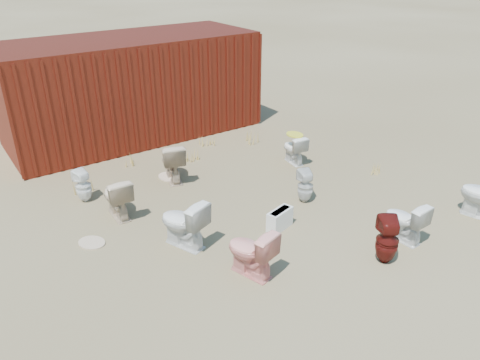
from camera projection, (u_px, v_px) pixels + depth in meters
ground at (260, 221)px, 8.15m from camera, size 100.00×100.00×0.00m
shipping_container at (132, 87)px, 11.42m from camera, size 6.00×2.40×2.40m
toilet_front_a at (183, 223)px, 7.30m from camera, size 0.71×0.91×0.82m
toilet_front_pink at (251, 252)px, 6.66m from camera, size 0.61×0.84×0.77m
toilet_front_c at (405, 221)px, 7.47m from camera, size 0.42×0.70×0.71m
toilet_front_maroon at (387, 240)px, 6.94m from camera, size 0.47×0.47×0.75m
toilet_back_a at (83, 186)px, 8.65m from camera, size 0.34×0.35×0.63m
toilet_back_beige_left at (117, 197)px, 8.13m from camera, size 0.47×0.77×0.76m
toilet_back_beige_right at (172, 161)px, 9.41m from camera, size 0.68×0.90×0.82m
toilet_back_yellowlid at (294, 149)px, 10.21m from camera, size 0.45×0.68×0.65m
toilet_back_e at (305, 186)px, 8.63m from camera, size 0.36×0.37×0.64m
yellow_lid at (295, 135)px, 10.06m from camera, size 0.33×0.41×0.02m
loose_tank at (280, 219)px, 7.85m from camera, size 0.53×0.32×0.35m
loose_lid_near at (169, 177)px, 9.67m from camera, size 0.44×0.54×0.02m
loose_lid_far at (92, 243)px, 7.52m from camera, size 0.53×0.58×0.02m
weed_clump_a at (83, 187)px, 9.00m from camera, size 0.36×0.36×0.28m
weed_clump_b at (192, 156)px, 10.37m from camera, size 0.32×0.32×0.24m
weed_clump_c at (250, 136)px, 11.32m from camera, size 0.36×0.36×0.35m
weed_clump_d at (131, 159)px, 10.20m from camera, size 0.30×0.30×0.25m
weed_clump_e at (207, 140)px, 11.20m from camera, size 0.34×0.34×0.26m
weed_clump_f at (378, 169)px, 9.78m from camera, size 0.28×0.28×0.21m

